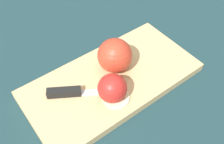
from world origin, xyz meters
TOP-DOWN VIEW (x-y plane):
  - ground_plane at (0.00, 0.00)m, footprint 4.00×4.00m
  - cutting_board at (0.00, 0.00)m, footprint 0.43×0.22m
  - apple_half_left at (-0.03, -0.02)m, footprint 0.08×0.08m
  - apple_half_right at (0.04, 0.05)m, footprint 0.07×0.07m
  - knife at (0.11, -0.02)m, footprint 0.15×0.10m
  - apple_slice at (0.03, 0.05)m, footprint 0.06×0.06m

SIDE VIEW (x-z plane):
  - ground_plane at x=0.00m, z-range 0.00..0.00m
  - cutting_board at x=0.00m, z-range 0.00..0.02m
  - apple_slice at x=0.03m, z-range 0.02..0.03m
  - knife at x=0.11m, z-range 0.02..0.04m
  - apple_half_right at x=0.04m, z-range 0.02..0.09m
  - apple_half_left at x=-0.03m, z-range 0.02..0.10m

